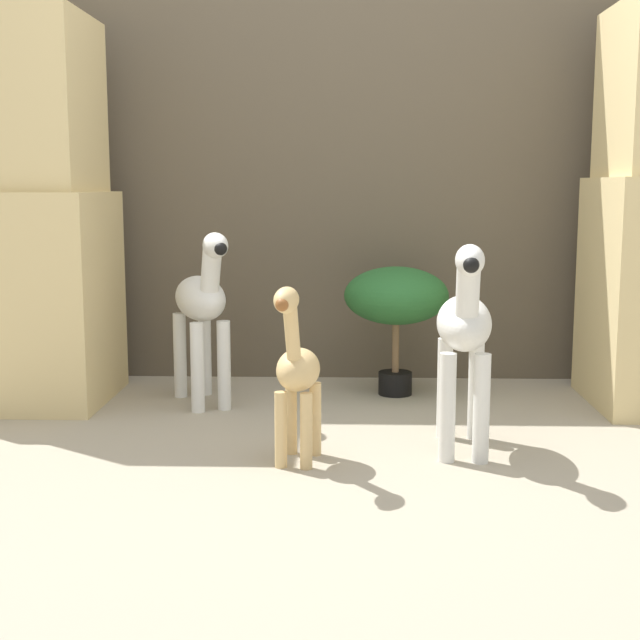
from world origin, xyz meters
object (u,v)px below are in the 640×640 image
(zebra_left, at_px, (203,306))
(potted_palm_front, at_px, (397,299))
(zebra_right, at_px, (465,332))
(giraffe_figurine, at_px, (298,371))

(zebra_left, relative_size, potted_palm_front, 1.30)
(zebra_right, height_order, potted_palm_front, zebra_right)
(zebra_right, relative_size, potted_palm_front, 1.30)
(zebra_right, distance_m, zebra_left, 1.17)
(giraffe_figurine, bearing_deg, zebra_right, 14.65)
(potted_palm_front, bearing_deg, zebra_right, -77.69)
(zebra_right, distance_m, potted_palm_front, 0.86)
(zebra_left, height_order, giraffe_figurine, zebra_left)
(zebra_left, distance_m, giraffe_figurine, 0.90)
(potted_palm_front, bearing_deg, giraffe_figurine, -110.64)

